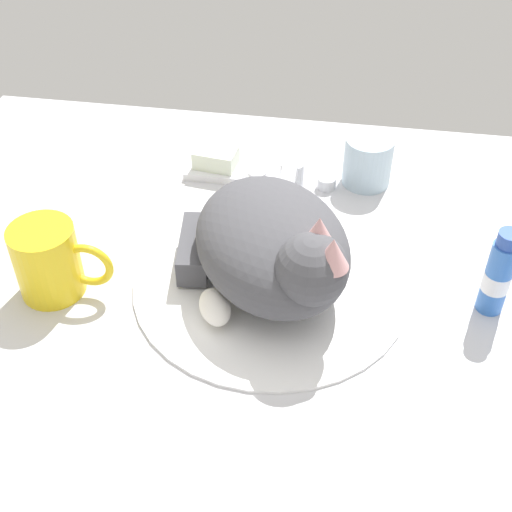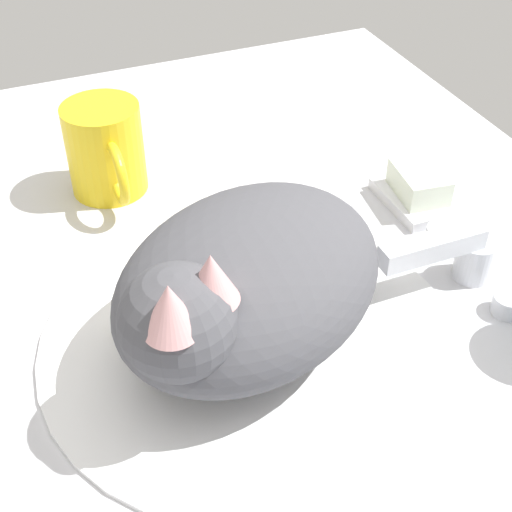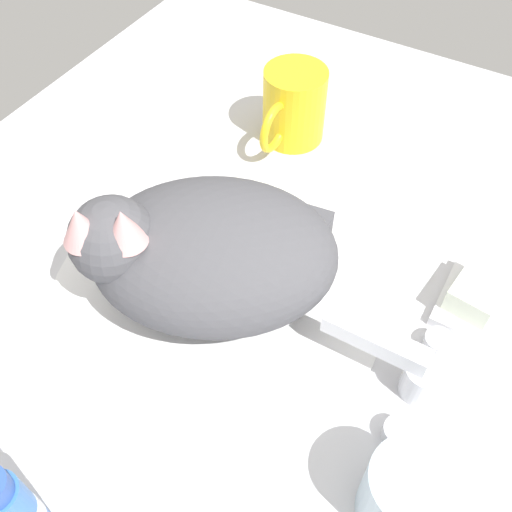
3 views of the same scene
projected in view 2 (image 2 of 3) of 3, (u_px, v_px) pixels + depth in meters
The scene contains 7 objects.
ground_plane at pixel (250, 353), 62.39cm from camera, with size 110.00×82.50×3.00cm, color silver.
sink_basin at pixel (250, 337), 61.16cm from camera, with size 35.09×35.09×0.87cm, color white.
faucet at pixel (460, 257), 65.72cm from camera, with size 13.32×11.79×5.91cm.
cat at pixel (240, 285), 56.41cm from camera, with size 27.12×29.63×14.45cm.
coffee_mug at pixel (106, 150), 75.82cm from camera, with size 12.44×8.03×9.67cm.
soap_dish at pixel (416, 198), 76.49cm from camera, with size 9.00×6.40×1.20cm, color white.
soap_bar at pixel (419, 182), 75.22cm from camera, with size 6.28×4.51×2.80cm, color silver.
Camera 2 is at (39.82, -15.90, 44.58)cm, focal length 51.43 mm.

